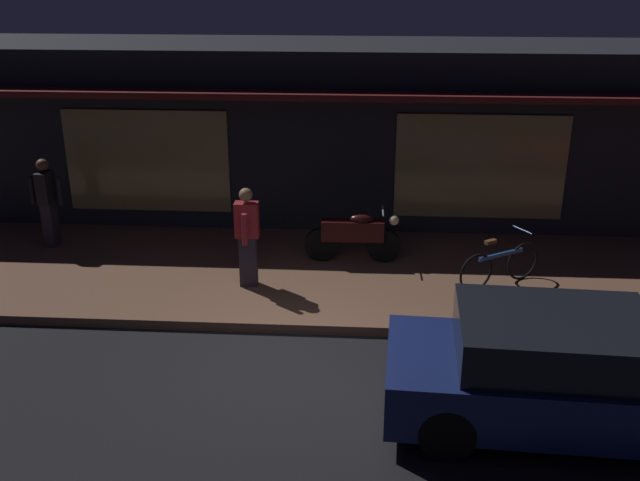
{
  "coord_description": "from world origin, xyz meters",
  "views": [
    {
      "loc": [
        1.06,
        -8.51,
        5.26
      ],
      "look_at": [
        0.34,
        2.4,
        0.95
      ],
      "focal_mm": 40.96,
      "sensor_mm": 36.0,
      "label": 1
    }
  ],
  "objects_px": {
    "person_photographer": "(47,201)",
    "parked_car_far": "(559,373)",
    "person_bystander": "(247,235)",
    "motorcycle": "(354,235)",
    "bicycle_parked": "(500,265)"
  },
  "relations": [
    {
      "from": "bicycle_parked",
      "to": "person_photographer",
      "type": "bearing_deg",
      "value": 171.18
    },
    {
      "from": "person_bystander",
      "to": "parked_car_far",
      "type": "relative_size",
      "value": 0.4
    },
    {
      "from": "person_photographer",
      "to": "parked_car_far",
      "type": "xyz_separation_m",
      "value": [
        8.15,
        -4.84,
        -0.32
      ]
    },
    {
      "from": "person_photographer",
      "to": "person_bystander",
      "type": "distance_m",
      "value": 4.22
    },
    {
      "from": "person_bystander",
      "to": "bicycle_parked",
      "type": "bearing_deg",
      "value": 3.37
    },
    {
      "from": "motorcycle",
      "to": "person_bystander",
      "type": "bearing_deg",
      "value": -146.58
    },
    {
      "from": "bicycle_parked",
      "to": "motorcycle",
      "type": "bearing_deg",
      "value": 159.72
    },
    {
      "from": "motorcycle",
      "to": "person_photographer",
      "type": "relative_size",
      "value": 1.02
    },
    {
      "from": "bicycle_parked",
      "to": "person_bystander",
      "type": "relative_size",
      "value": 0.85
    },
    {
      "from": "person_photographer",
      "to": "parked_car_far",
      "type": "relative_size",
      "value": 0.4
    },
    {
      "from": "person_photographer",
      "to": "motorcycle",
      "type": "bearing_deg",
      "value": -3.68
    },
    {
      "from": "person_photographer",
      "to": "bicycle_parked",
      "type": "bearing_deg",
      "value": -8.82
    },
    {
      "from": "bicycle_parked",
      "to": "person_bystander",
      "type": "distance_m",
      "value": 4.15
    },
    {
      "from": "person_bystander",
      "to": "motorcycle",
      "type": "bearing_deg",
      "value": 33.42
    },
    {
      "from": "motorcycle",
      "to": "person_bystander",
      "type": "distance_m",
      "value": 2.08
    }
  ]
}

